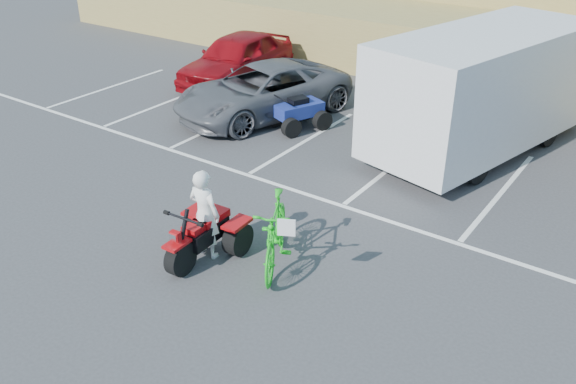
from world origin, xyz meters
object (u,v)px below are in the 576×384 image
Objects in this scene: rider at (205,214)px; red_car at (237,58)px; green_dirt_bike at (276,232)px; quad_atv_blue at (298,128)px; red_trike_atv at (203,258)px; cargo_trailer at (483,88)px; grey_pickup at (263,91)px; quad_atv_green at (392,122)px.

red_car is (-6.38, 8.73, -0.05)m from rider.
quad_atv_blue is (-3.51, 5.90, -0.69)m from green_dirt_bike.
cargo_trailer is at bearing 70.01° from red_trike_atv.
red_car reaches higher than grey_pickup.
red_trike_atv is 0.35× the size of red_car.
red_trike_atv is 10.97m from red_car.
cargo_trailer is (2.47, 7.88, 0.79)m from rider.
rider is at bearing -72.51° from quad_atv_green.
rider reaches higher than green_dirt_bike.
red_trike_atv is at bearing -44.26° from grey_pickup.
cargo_trailer reaches higher than red_car.
quad_atv_blue is at bearing 93.24° from green_dirt_bike.
red_car reaches higher than green_dirt_bike.
quad_atv_blue is at bearing -119.09° from quad_atv_green.
cargo_trailer is at bearing 53.30° from green_dirt_bike.
cargo_trailer is 4.22× the size of quad_atv_green.
red_trike_atv is 0.97× the size of rider.
quad_atv_blue is at bearing -33.44° from red_car.
quad_atv_green is at bearing 88.51° from red_trike_atv.
green_dirt_bike is 7.52m from cargo_trailer.
green_dirt_bike is (1.27, 0.52, -0.22)m from rider.
cargo_trailer reaches higher than red_trike_atv.
grey_pickup is 1.68m from quad_atv_blue.
rider is 7.65m from grey_pickup.
grey_pickup is at bearing -137.41° from quad_atv_green.
red_car reaches higher than quad_atv_green.
cargo_trailer is 5.21m from quad_atv_blue.
rider is 1.15× the size of quad_atv_blue.
cargo_trailer is (1.19, 7.36, 1.01)m from green_dirt_bike.
rider is 8.29m from cargo_trailer.
quad_atv_blue is (-2.24, 6.57, 0.00)m from red_trike_atv.
red_car is (-6.39, 8.88, 0.85)m from red_trike_atv.
quad_atv_blue is (-2.24, 6.42, -0.90)m from rider.
red_trike_atv is 6.94m from quad_atv_blue.
cargo_trailer reaches higher than quad_atv_green.
red_car is at bearing -172.00° from cargo_trailer.
cargo_trailer reaches higher than grey_pickup.
red_car is 0.70× the size of cargo_trailer.
quad_atv_blue is at bearing 6.91° from grey_pickup.
red_car is 6.23m from quad_atv_green.
rider is 8.48m from quad_atv_green.
quad_atv_blue is at bearing 105.89° from red_trike_atv.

